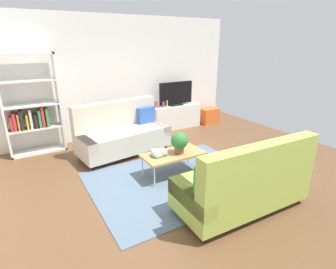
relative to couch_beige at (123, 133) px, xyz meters
The scene contains 17 objects.
ground_plane 1.63m from the couch_beige, 75.61° to the right, with size 7.68×7.68×0.00m, color brown.
wall_far 1.68m from the couch_beige, 73.11° to the left, with size 6.40×0.12×2.90m, color white.
area_rug 1.71m from the couch_beige, 77.96° to the right, with size 2.90×2.20×0.01m, color slate.
couch_beige is the anchor object (origin of this frame).
couch_green 2.92m from the couch_beige, 76.62° to the right, with size 1.92×0.90×1.10m.
coffee_table 1.48m from the couch_beige, 74.44° to the right, with size 1.10×0.56×0.42m.
tv_console 2.14m from the couch_beige, 26.17° to the left, with size 1.40×0.44×0.64m, color silver.
tv 2.19m from the couch_beige, 25.69° to the left, with size 1.00×0.20×0.64m.
bookshelf 1.94m from the couch_beige, 149.02° to the left, with size 1.10×0.36×2.10m.
storage_trunk 3.14m from the couch_beige, 15.60° to the left, with size 0.52×0.40×0.44m, color orange.
potted_plant 1.57m from the couch_beige, 71.58° to the right, with size 0.30×0.30×0.39m.
table_book_0 1.40m from the couch_beige, 84.81° to the right, with size 0.24×0.18×0.03m, color #3F8C4C.
table_book_1 1.40m from the couch_beige, 84.81° to the right, with size 0.24×0.18×0.04m, color silver.
table_book_2 1.40m from the couch_beige, 84.81° to the right, with size 0.24×0.18×0.04m, color silver.
vase_0 1.69m from the couch_beige, 36.58° to the left, with size 0.12×0.12×0.15m, color #B24C4C.
bottle_0 1.79m from the couch_beige, 30.75° to the left, with size 0.06×0.06×0.16m, color purple.
bottle_1 1.88m from the couch_beige, 29.05° to the left, with size 0.04×0.04×0.18m, color gold.
Camera 1 is at (-2.27, -3.59, 2.30)m, focal length 28.35 mm.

